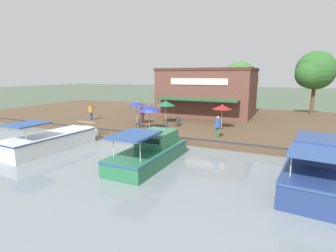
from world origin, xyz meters
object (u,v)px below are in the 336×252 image
patio_umbrella_by_entrance (137,104)px  cafe_chair_mid_patio (165,128)px  patio_umbrella_mid_patio_left (149,108)px  tree_upstream_bank (238,81)px  tree_downstream_bank (314,72)px  patio_umbrella_mid_patio_right (166,103)px  motorboat_second_along (154,150)px  person_at_quay_edge (218,124)px  person_mid_patio (91,110)px  cafe_chair_under_first_umbrella (177,121)px  motorboat_distant_upstream (58,139)px  cafe_chair_back_row_seat (140,122)px  patio_umbrella_back_row (222,107)px  person_near_entrance (143,112)px  motorboat_far_downstream (316,167)px  waterfront_restaurant (207,92)px

patio_umbrella_by_entrance → cafe_chair_mid_patio: size_ratio=2.80×
patio_umbrella_mid_patio_left → tree_upstream_bank: 15.69m
tree_downstream_bank → tree_upstream_bank: bearing=-74.6°
patio_umbrella_mid_patio_right → motorboat_second_along: patio_umbrella_mid_patio_right is taller
person_at_quay_edge → person_mid_patio: size_ratio=1.00×
cafe_chair_under_first_umbrella → motorboat_distant_upstream: (9.24, -6.06, -0.34)m
patio_umbrella_by_entrance → tree_downstream_bank: (-15.34, 16.37, 3.25)m
patio_umbrella_mid_patio_left → motorboat_distant_upstream: bearing=-34.2°
cafe_chair_under_first_umbrella → tree_downstream_bank: tree_downstream_bank is taller
patio_umbrella_mid_patio_right → motorboat_second_along: 10.88m
cafe_chair_back_row_seat → person_at_quay_edge: size_ratio=0.48×
patio_umbrella_back_row → motorboat_second_along: patio_umbrella_back_row is taller
patio_umbrella_by_entrance → patio_umbrella_back_row: bearing=100.9°
tree_downstream_bank → patio_umbrella_mid_patio_right: bearing=-46.7°
patio_umbrella_back_row → patio_umbrella_mid_patio_right: bearing=-94.4°
tree_downstream_bank → cafe_chair_back_row_seat: bearing=-43.3°
patio_umbrella_mid_patio_right → person_mid_patio: 8.62m
cafe_chair_back_row_seat → tree_downstream_bank: size_ratio=0.11×
patio_umbrella_back_row → person_at_quay_edge: 3.95m
patio_umbrella_mid_patio_right → tree_upstream_bank: tree_upstream_bank is taller
patio_umbrella_mid_patio_right → patio_umbrella_by_entrance: size_ratio=0.99×
cafe_chair_under_first_umbrella → patio_umbrella_mid_patio_left: bearing=-31.1°
person_near_entrance → cafe_chair_back_row_seat: bearing=24.6°
person_at_quay_edge → motorboat_distant_upstream: bearing=-61.1°
patio_umbrella_mid_patio_right → tree_downstream_bank: (-13.28, 14.12, 3.30)m
motorboat_second_along → tree_downstream_bank: size_ratio=0.97×
patio_umbrella_mid_patio_right → patio_umbrella_mid_patio_left: (3.77, 0.12, -0.07)m
cafe_chair_mid_patio → person_mid_patio: size_ratio=0.48×
motorboat_far_downstream → tree_downstream_bank: tree_downstream_bank is taller
person_mid_patio → motorboat_distant_upstream: 9.42m
waterfront_restaurant → motorboat_distant_upstream: size_ratio=1.37×
person_mid_patio → tree_downstream_bank: (-15.12, 22.49, 4.25)m
patio_umbrella_mid_patio_right → person_at_quay_edge: patio_umbrella_mid_patio_right is taller
patio_umbrella_mid_patio_right → motorboat_far_downstream: 16.46m
motorboat_second_along → motorboat_distant_upstream: bearing=-88.0°
patio_umbrella_mid_patio_right → motorboat_second_along: (9.98, 3.92, -1.87)m
patio_umbrella_mid_patio_right → cafe_chair_mid_patio: bearing=25.2°
cafe_chair_mid_patio → person_mid_patio: (-2.54, -10.43, 0.64)m
cafe_chair_back_row_seat → motorboat_far_downstream: (6.65, 14.44, -0.12)m
motorboat_second_along → tree_upstream_bank: 21.27m
patio_umbrella_mid_patio_right → patio_umbrella_back_row: 6.04m
cafe_chair_back_row_seat → patio_umbrella_back_row: bearing=109.7°
cafe_chair_back_row_seat → motorboat_second_along: motorboat_second_along is taller
motorboat_distant_upstream → patio_umbrella_mid_patio_right: bearing=157.3°
motorboat_second_along → tree_upstream_bank: size_ratio=1.14×
motorboat_second_along → cafe_chair_mid_patio: bearing=-161.7°
person_at_quay_edge → person_near_entrance: person_near_entrance is taller
patio_umbrella_mid_patio_left → person_mid_patio: size_ratio=1.31×
cafe_chair_back_row_seat → tree_upstream_bank: 15.85m
cafe_chair_back_row_seat → motorboat_distant_upstream: motorboat_distant_upstream is taller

